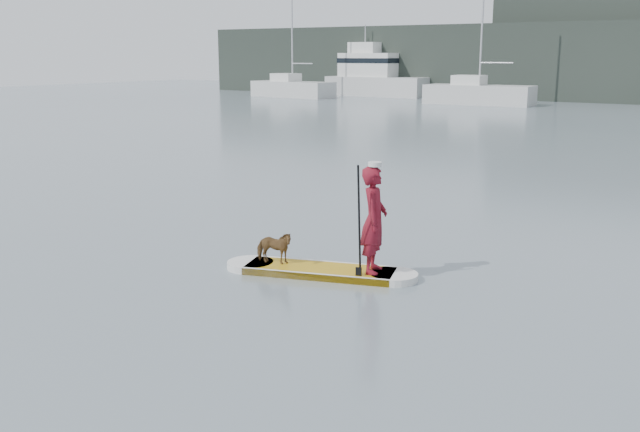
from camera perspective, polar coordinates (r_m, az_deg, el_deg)
The scene contains 10 objects.
ground at distance 8.53m, azimuth -1.12°, elevation -12.20°, with size 140.00×140.00×0.00m, color slate.
paddleboard at distance 11.99m, azimuth -0.00°, elevation -4.39°, with size 3.18×1.56×0.12m.
paddler at distance 11.54m, azimuth 4.34°, elevation -0.30°, with size 0.64×0.42×1.75m, color maroon.
white_cap at distance 11.37m, azimuth 4.42°, elevation 4.16°, with size 0.22×0.22×0.07m, color silver.
dog at distance 12.13m, azimuth -3.71°, elevation -2.52°, with size 0.31×0.67×0.57m, color #512E1B.
paddle at distance 11.35m, azimuth 3.14°, elevation -1.53°, with size 0.12×0.29×2.00m.
sailboat_a at distance 61.83m, azimuth -2.26°, elevation 10.21°, with size 7.97×3.38×11.21m.
sailboat_c at distance 53.89m, azimuth 12.52°, elevation 9.58°, with size 7.88×2.87×11.19m.
motor_yacht_b at distance 63.76m, azimuth 4.36°, elevation 11.10°, with size 9.30×3.39×6.08m.
shore_building_west at distance 62.07m, azimuth 20.43°, elevation 12.88°, with size 14.00×4.00×9.00m, color black.
Camera 1 is at (4.38, -6.37, 3.61)m, focal length 40.00 mm.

